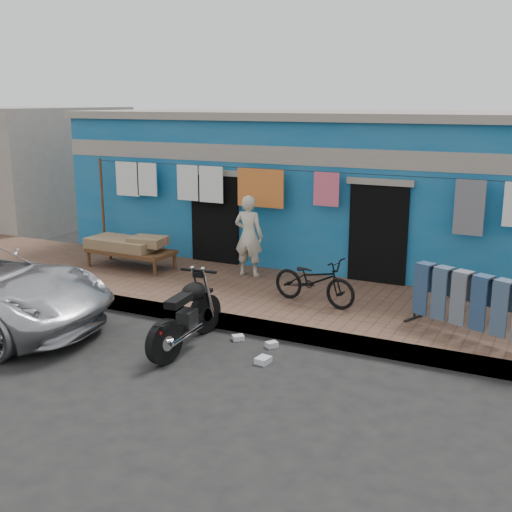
{
  "coord_description": "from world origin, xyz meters",
  "views": [
    {
      "loc": [
        4.5,
        -6.98,
        3.59
      ],
      "look_at": [
        0.0,
        2.0,
        1.15
      ],
      "focal_mm": 45.0,
      "sensor_mm": 36.0,
      "label": 1
    }
  ],
  "objects_px": {
    "seated_person": "(249,236)",
    "charpoy": "(131,252)",
    "jeans_rack": "(472,304)",
    "bicycle": "(314,275)",
    "motorcycle": "(186,313)"
  },
  "relations": [
    {
      "from": "bicycle",
      "to": "jeans_rack",
      "type": "height_order",
      "value": "bicycle"
    },
    {
      "from": "bicycle",
      "to": "jeans_rack",
      "type": "relative_size",
      "value": 0.76
    },
    {
      "from": "bicycle",
      "to": "motorcycle",
      "type": "height_order",
      "value": "bicycle"
    },
    {
      "from": "seated_person",
      "to": "bicycle",
      "type": "distance_m",
      "value": 2.13
    },
    {
      "from": "motorcycle",
      "to": "jeans_rack",
      "type": "distance_m",
      "value": 4.17
    },
    {
      "from": "motorcycle",
      "to": "jeans_rack",
      "type": "xyz_separation_m",
      "value": [
        3.79,
        1.73,
        0.19
      ]
    },
    {
      "from": "motorcycle",
      "to": "jeans_rack",
      "type": "bearing_deg",
      "value": 18.44
    },
    {
      "from": "motorcycle",
      "to": "charpoy",
      "type": "relative_size",
      "value": 0.91
    },
    {
      "from": "motorcycle",
      "to": "jeans_rack",
      "type": "relative_size",
      "value": 0.86
    },
    {
      "from": "charpoy",
      "to": "jeans_rack",
      "type": "xyz_separation_m",
      "value": [
        6.84,
        -0.95,
        0.16
      ]
    },
    {
      "from": "seated_person",
      "to": "charpoy",
      "type": "height_order",
      "value": "seated_person"
    },
    {
      "from": "seated_person",
      "to": "charpoy",
      "type": "relative_size",
      "value": 0.83
    },
    {
      "from": "seated_person",
      "to": "motorcycle",
      "type": "height_order",
      "value": "seated_person"
    },
    {
      "from": "seated_person",
      "to": "jeans_rack",
      "type": "xyz_separation_m",
      "value": [
        4.4,
        -1.48,
        -0.31
      ]
    },
    {
      "from": "seated_person",
      "to": "motorcycle",
      "type": "xyz_separation_m",
      "value": [
        0.61,
        -3.21,
        -0.5
      ]
    }
  ]
}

